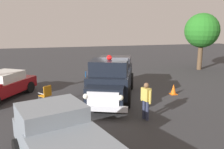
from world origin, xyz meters
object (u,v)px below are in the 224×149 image
classic_hot_rod (0,86)px  parked_pickup (63,147)px  traffic_cone (174,89)px  spectator_seated (91,76)px  spectator_standing (146,98)px  oak_tree_distant (202,31)px  lawn_chair_near_truck (89,78)px  vintage_fire_truck (112,77)px  lawn_chair_by_car (46,93)px

classic_hot_rod → parked_pickup: 8.76m
classic_hot_rod → traffic_cone: bearing=-9.6°
parked_pickup → spectator_seated: parked_pickup is taller
spectator_standing → oak_tree_distant: (9.14, 9.62, 2.54)m
lawn_chair_near_truck → traffic_cone: bearing=-34.2°
vintage_fire_truck → lawn_chair_near_truck: size_ratio=6.21×
spectator_seated → spectator_standing: spectator_standing is taller
lawn_chair_by_car → traffic_cone: 7.36m
lawn_chair_near_truck → lawn_chair_by_car: bearing=-131.6°
classic_hot_rod → parked_pickup: parked_pickup is taller
lawn_chair_by_car → traffic_cone: size_ratio=1.61×
lawn_chair_by_car → classic_hot_rod: bearing=146.8°
lawn_chair_near_truck → lawn_chair_by_car: 4.16m
spectator_seated → classic_hot_rod: bearing=-165.9°
vintage_fire_truck → lawn_chair_by_car: bearing=-175.6°
parked_pickup → classic_hot_rod: bearing=110.7°
parked_pickup → lawn_chair_by_car: size_ratio=5.02×
parked_pickup → lawn_chair_near_truck: (2.18, 9.65, -0.40)m
vintage_fire_truck → spectator_standing: size_ratio=3.78×
lawn_chair_by_car → vintage_fire_truck: bearing=4.4°
spectator_standing → classic_hot_rod: bearing=144.9°
classic_hot_rod → spectator_seated: (5.35, 1.35, -0.05)m
lawn_chair_near_truck → spectator_seated: spectator_seated is taller
lawn_chair_by_car → oak_tree_distant: (13.44, 6.48, 2.92)m
lawn_chair_near_truck → traffic_cone: lawn_chair_near_truck is taller
spectator_standing → oak_tree_distant: 13.51m
classic_hot_rod → traffic_cone: (9.87, -1.66, -0.44)m
lawn_chair_near_truck → lawn_chair_by_car: same height
spectator_seated → vintage_fire_truck: bearing=-74.2°
lawn_chair_near_truck → spectator_standing: 6.45m
parked_pickup → traffic_cone: (6.78, 6.53, -0.68)m
lawn_chair_near_truck → classic_hot_rod: bearing=-164.5°
vintage_fire_truck → parked_pickup: (-3.02, -6.82, -0.21)m
parked_pickup → spectator_standing: parked_pickup is taller
parked_pickup → oak_tree_distant: (12.86, 13.02, 2.52)m
spectator_seated → traffic_cone: (4.53, -3.01, -0.39)m
lawn_chair_by_car → traffic_cone: lawn_chair_by_car is taller
lawn_chair_near_truck → oak_tree_distant: oak_tree_distant is taller
lawn_chair_by_car → spectator_standing: (4.30, -3.14, 0.37)m
spectator_seated → traffic_cone: spectator_seated is taller
lawn_chair_near_truck → lawn_chair_by_car: size_ratio=1.00×
classic_hot_rod → lawn_chair_by_car: size_ratio=4.59×
spectator_seated → oak_tree_distant: bearing=18.2°
classic_hot_rod → spectator_seated: bearing=14.1°
parked_pickup → spectator_seated: (2.25, 9.54, -0.29)m
parked_pickup → spectator_standing: size_ratio=3.06×
parked_pickup → lawn_chair_by_car: 6.58m
lawn_chair_by_car → spectator_standing: size_ratio=0.61×
oak_tree_distant → spectator_standing: bearing=-133.5°
oak_tree_distant → parked_pickup: bearing=-134.7°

